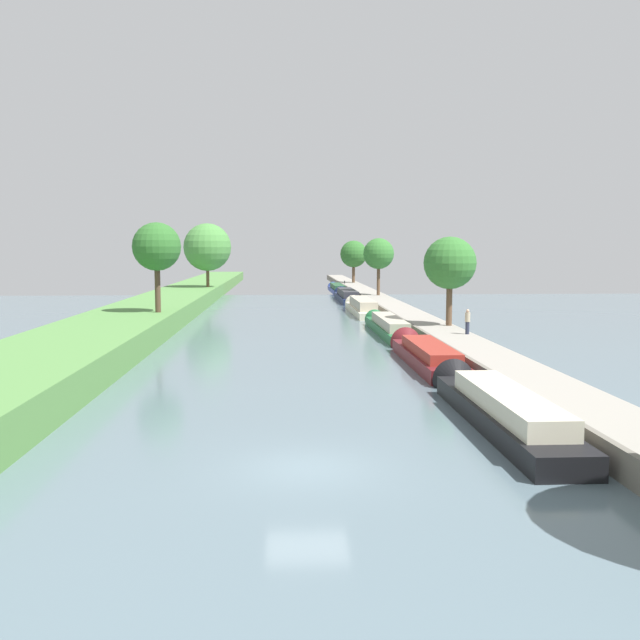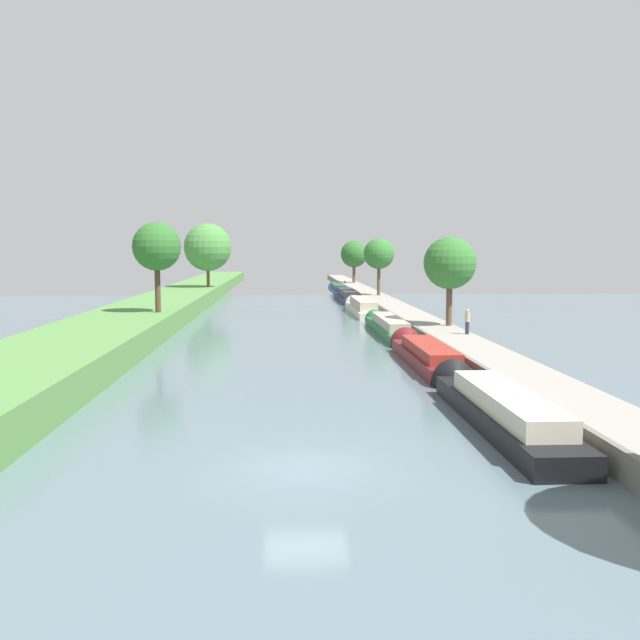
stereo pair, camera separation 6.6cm
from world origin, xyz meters
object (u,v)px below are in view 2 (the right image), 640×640
(narrowboat_maroon, at_px, (424,354))
(person_walking, at_px, (467,321))
(narrowboat_navy, at_px, (347,296))
(mooring_bollard_far, at_px, (345,282))
(narrowboat_black, at_px, (496,407))
(narrowboat_blue, at_px, (337,289))
(narrowboat_cream, at_px, (361,307))
(narrowboat_green, at_px, (387,326))

(narrowboat_maroon, relative_size, person_walking, 7.97)
(narrowboat_maroon, height_order, narrowboat_navy, narrowboat_navy)
(mooring_bollard_far, bearing_deg, narrowboat_black, -91.27)
(narrowboat_navy, bearing_deg, narrowboat_blue, 89.70)
(narrowboat_black, relative_size, narrowboat_navy, 0.84)
(narrowboat_black, distance_m, mooring_bollard_far, 88.10)
(narrowboat_black, bearing_deg, narrowboat_maroon, 89.66)
(narrowboat_maroon, height_order, person_walking, person_walking)
(narrowboat_maroon, height_order, narrowboat_cream, narrowboat_cream)
(narrowboat_blue, bearing_deg, narrowboat_navy, -90.30)
(narrowboat_blue, bearing_deg, narrowboat_green, -90.06)
(narrowboat_maroon, bearing_deg, narrowboat_cream, 90.21)
(narrowboat_green, relative_size, mooring_bollard_far, 33.78)
(narrowboat_black, distance_m, narrowboat_navy, 63.35)
(narrowboat_black, xyz_separation_m, narrowboat_maroon, (0.08, 14.02, -0.07))
(narrowboat_black, height_order, person_walking, person_walking)
(narrowboat_blue, bearing_deg, narrowboat_cream, -90.25)
(narrowboat_maroon, xyz_separation_m, narrowboat_cream, (-0.12, 31.81, 0.09))
(narrowboat_black, xyz_separation_m, narrowboat_cream, (-0.03, 45.83, 0.02))
(narrowboat_maroon, distance_m, mooring_bollard_far, 74.08)
(narrowboat_maroon, relative_size, narrowboat_cream, 0.83)
(narrowboat_blue, relative_size, person_walking, 9.78)
(mooring_bollard_far, bearing_deg, narrowboat_blue, -103.75)
(person_walking, bearing_deg, narrowboat_maroon, -123.97)
(narrowboat_blue, distance_m, mooring_bollard_far, 7.74)
(narrowboat_green, distance_m, mooring_bollard_far, 59.62)
(narrowboat_cream, distance_m, mooring_bollard_far, 42.30)
(narrowboat_green, bearing_deg, narrowboat_blue, 89.94)
(narrowboat_green, xyz_separation_m, narrowboat_cream, (-0.09, 17.34, 0.07))
(narrowboat_green, xyz_separation_m, narrowboat_navy, (-0.04, 34.86, 0.03))
(narrowboat_black, relative_size, person_walking, 8.37)
(narrowboat_green, height_order, narrowboat_cream, narrowboat_cream)
(narrowboat_green, relative_size, narrowboat_cream, 0.96)
(narrowboat_green, bearing_deg, narrowboat_navy, 90.06)
(narrowboat_maroon, height_order, narrowboat_green, narrowboat_maroon)
(narrowboat_maroon, xyz_separation_m, mooring_bollard_far, (1.87, 74.06, 0.61))
(narrowboat_black, xyz_separation_m, narrowboat_green, (0.06, 28.49, -0.04))
(narrowboat_cream, distance_m, narrowboat_blue, 34.75)
(narrowboat_maroon, relative_size, mooring_bollard_far, 29.39)
(person_walking, bearing_deg, narrowboat_navy, 95.44)
(narrowboat_maroon, bearing_deg, narrowboat_blue, 89.97)
(narrowboat_black, distance_m, narrowboat_green, 28.49)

